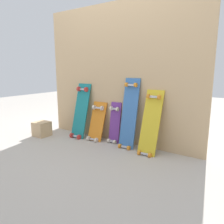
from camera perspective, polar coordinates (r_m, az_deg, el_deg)
name	(u,v)px	position (r m, az deg, el deg)	size (l,w,h in m)	color
ground_plane	(115,142)	(3.12, 0.73, -7.77)	(12.00, 12.00, 0.00)	#B2AAA0
plywood_wall_panel	(118,75)	(3.01, 1.52, 9.67)	(2.40, 0.04, 1.87)	tan
skateboard_teal	(80,113)	(3.30, -8.23, -0.23)	(0.24, 0.29, 0.86)	#197A7F
skateboard_orange	(97,124)	(3.16, -4.04, -3.04)	(0.23, 0.25, 0.61)	orange
skateboard_purple	(114,125)	(3.04, 0.62, -3.41)	(0.16, 0.15, 0.63)	#6B338C
skateboard_blue	(129,116)	(2.83, 4.44, -1.07)	(0.21, 0.24, 0.97)	#386BAD
skateboard_yellow	(150,125)	(2.68, 9.92, -3.45)	(0.22, 0.31, 0.84)	gold
wooden_crate	(42,129)	(3.52, -17.82, -4.21)	(0.22, 0.22, 0.22)	tan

